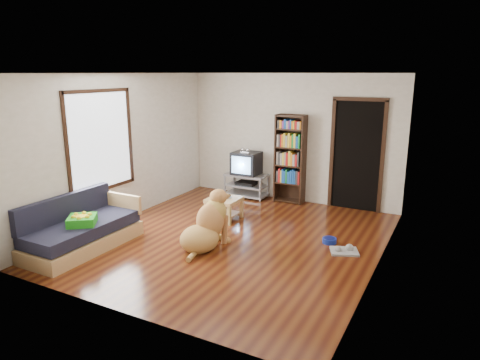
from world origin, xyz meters
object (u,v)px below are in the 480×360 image
at_px(green_cushion, 82,220).
at_px(tv_stand, 246,185).
at_px(sofa, 82,231).
at_px(bookshelf, 290,154).
at_px(dog_bowl, 329,241).
at_px(laptop, 223,198).
at_px(crt_tv, 247,163).
at_px(coffee_table, 224,204).
at_px(dog, 207,226).
at_px(grey_rag, 344,251).

height_order(green_cushion, tv_stand, green_cushion).
xyz_separation_m(tv_stand, sofa, (-0.97, -3.63, -0.01)).
bearing_deg(bookshelf, green_cushion, -115.32).
xyz_separation_m(green_cushion, dog_bowl, (3.18, 2.01, -0.44)).
height_order(laptop, dog_bowl, laptop).
height_order(tv_stand, bookshelf, bookshelf).
relative_size(tv_stand, crt_tv, 1.55).
bearing_deg(bookshelf, tv_stand, -174.37).
relative_size(green_cushion, coffee_table, 0.70).
xyz_separation_m(crt_tv, sofa, (-0.97, -3.65, -0.48)).
relative_size(tv_stand, dog, 0.81).
relative_size(laptop, dog, 0.26).
distance_m(coffee_table, dog, 1.30).
distance_m(laptop, bookshelf, 1.83).
bearing_deg(bookshelf, laptop, -112.00).
distance_m(bookshelf, coffee_table, 1.85).
distance_m(dog_bowl, crt_tv, 2.98).
distance_m(dog_bowl, sofa, 3.83).
relative_size(green_cushion, tv_stand, 0.43).
bearing_deg(dog_bowl, bookshelf, 127.55).
height_order(dog_bowl, bookshelf, bookshelf).
height_order(dog_bowl, dog, dog).
distance_m(crt_tv, sofa, 3.81).
relative_size(tv_stand, bookshelf, 0.50).
relative_size(crt_tv, sofa, 0.32).
distance_m(grey_rag, dog, 2.10).
relative_size(dog_bowl, bookshelf, 0.12).
bearing_deg(coffee_table, sofa, -120.70).
bearing_deg(grey_rag, dog_bowl, 140.19).
xyz_separation_m(dog_bowl, dog, (-1.62, -1.02, 0.29)).
distance_m(grey_rag, bookshelf, 2.82).
bearing_deg(dog, coffee_table, 108.26).
bearing_deg(crt_tv, laptop, -78.99).
relative_size(green_cushion, grey_rag, 0.96).
relative_size(bookshelf, dog, 1.62).
bearing_deg(dog, dog_bowl, 32.14).
bearing_deg(crt_tv, dog, -75.55).
bearing_deg(dog, laptop, 108.69).
xyz_separation_m(laptop, crt_tv, (-0.30, 1.54, 0.33)).
height_order(grey_rag, coffee_table, coffee_table).
relative_size(tv_stand, coffee_table, 1.64).
distance_m(tv_stand, sofa, 3.76).
bearing_deg(coffee_table, bookshelf, 67.62).
bearing_deg(laptop, crt_tv, 86.71).
bearing_deg(crt_tv, green_cushion, -102.83).
relative_size(bookshelf, coffee_table, 3.27).
xyz_separation_m(grey_rag, bookshelf, (-1.68, 2.05, 0.99)).
distance_m(tv_stand, crt_tv, 0.47).
xyz_separation_m(bookshelf, sofa, (-1.92, -3.72, -0.74)).
height_order(tv_stand, coffee_table, tv_stand).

